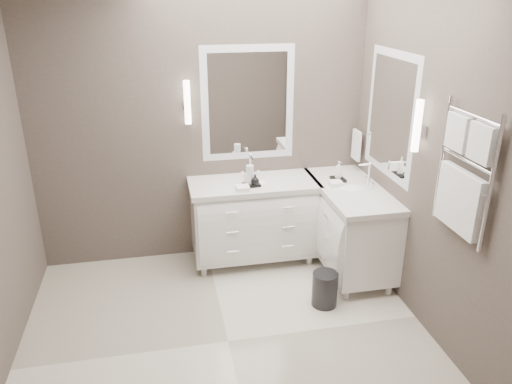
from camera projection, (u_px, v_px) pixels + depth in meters
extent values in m
cube|color=beige|center=(228.00, 342.00, 3.92)|extent=(3.20, 3.00, 0.01)
cube|color=#4D443E|center=(202.00, 126.00, 4.77)|extent=(3.20, 0.01, 2.70)
cube|color=#4D443E|center=(276.00, 309.00, 2.04)|extent=(3.20, 0.01, 2.70)
cube|color=#4D443E|center=(438.00, 166.00, 3.71)|extent=(0.01, 3.00, 2.70)
cube|color=white|center=(254.00, 219.00, 4.94)|extent=(1.20, 0.55, 0.70)
cube|color=silver|center=(254.00, 184.00, 4.80)|extent=(1.24, 0.59, 0.05)
ellipsoid|color=white|center=(254.00, 186.00, 4.81)|extent=(0.36, 0.28, 0.12)
cylinder|color=white|center=(250.00, 165.00, 4.90)|extent=(0.02, 0.02, 0.22)
cube|color=white|center=(349.00, 226.00, 4.81)|extent=(0.55, 1.20, 0.70)
cube|color=silver|center=(352.00, 190.00, 4.67)|extent=(0.59, 1.24, 0.05)
ellipsoid|color=white|center=(352.00, 191.00, 4.67)|extent=(0.36, 0.28, 0.12)
cylinder|color=white|center=(369.00, 175.00, 4.65)|extent=(0.02, 0.02, 0.22)
cube|color=white|center=(248.00, 104.00, 4.77)|extent=(0.90, 0.02, 1.10)
cube|color=white|center=(248.00, 104.00, 4.77)|extent=(0.77, 0.02, 0.96)
cube|color=white|center=(390.00, 115.00, 4.35)|extent=(0.02, 0.90, 1.10)
cube|color=white|center=(390.00, 115.00, 4.35)|extent=(0.02, 0.90, 0.96)
cube|color=white|center=(188.00, 108.00, 4.60)|extent=(0.05, 0.05, 0.10)
cylinder|color=white|center=(187.00, 102.00, 4.58)|extent=(0.06, 0.06, 0.40)
cube|color=white|center=(417.00, 132.00, 3.82)|extent=(0.05, 0.05, 0.10)
cylinder|color=white|center=(417.00, 126.00, 3.80)|extent=(0.06, 0.06, 0.40)
cylinder|color=white|center=(358.00, 132.00, 4.97)|extent=(0.02, 0.22, 0.02)
cube|color=white|center=(356.00, 145.00, 5.02)|extent=(0.03, 0.17, 0.30)
cylinder|color=white|center=(491.00, 186.00, 3.05)|extent=(0.03, 0.03, 0.90)
cylinder|color=white|center=(443.00, 158.00, 3.55)|extent=(0.03, 0.03, 0.90)
cube|color=white|center=(482.00, 143.00, 3.09)|extent=(0.06, 0.22, 0.24)
cube|color=white|center=(458.00, 132.00, 3.33)|extent=(0.06, 0.22, 0.24)
cube|color=white|center=(459.00, 200.00, 3.37)|extent=(0.06, 0.46, 0.42)
cylinder|color=black|center=(325.00, 289.00, 4.32)|extent=(0.27, 0.27, 0.31)
cube|color=black|center=(251.00, 185.00, 4.69)|extent=(0.17, 0.14, 0.02)
cube|color=black|center=(338.00, 179.00, 4.82)|extent=(0.12, 0.16, 0.02)
cylinder|color=silver|center=(250.00, 176.00, 4.66)|extent=(0.07, 0.07, 0.20)
imported|color=white|center=(248.00, 176.00, 4.67)|extent=(0.07, 0.07, 0.14)
imported|color=black|center=(255.00, 179.00, 4.64)|extent=(0.09, 0.09, 0.10)
imported|color=white|center=(339.00, 170.00, 4.78)|extent=(0.08, 0.08, 0.17)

